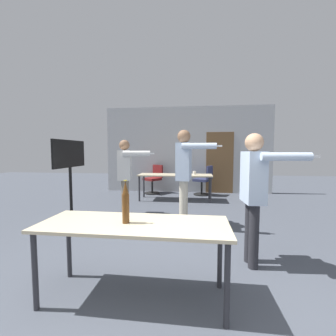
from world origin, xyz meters
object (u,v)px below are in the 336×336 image
(person_far_watching, at_px, (254,186))
(office_chair_far_right, at_px, (154,180))
(drink_cup, at_px, (194,173))
(tv_screen, at_px, (70,170))
(person_right_polo, at_px, (185,168))
(beer_bottle, at_px, (126,203))
(office_chair_near_pushed, at_px, (204,181))
(person_center_tall, at_px, (125,171))

(person_far_watching, bearing_deg, office_chair_far_right, -159.44)
(person_far_watching, xyz_separation_m, drink_cup, (-0.75, 3.71, -0.21))
(office_chair_far_right, bearing_deg, tv_screen, 105.20)
(person_right_polo, xyz_separation_m, drink_cup, (0.17, 2.33, -0.31))
(office_chair_far_right, relative_size, beer_bottle, 2.33)
(office_chair_near_pushed, height_order, drink_cup, office_chair_near_pushed)
(person_center_tall, relative_size, beer_bottle, 4.07)
(tv_screen, bearing_deg, person_center_tall, -70.08)
(person_center_tall, height_order, drink_cup, person_center_tall)
(person_center_tall, bearing_deg, tv_screen, -81.80)
(office_chair_near_pushed, bearing_deg, beer_bottle, -166.52)
(person_center_tall, bearing_deg, office_chair_near_pushed, 133.11)
(person_center_tall, bearing_deg, person_far_watching, 38.13)
(tv_screen, relative_size, person_center_tall, 0.99)
(office_chair_near_pushed, bearing_deg, drink_cup, 179.82)
(person_right_polo, height_order, beer_bottle, person_right_polo)
(office_chair_far_right, height_order, office_chair_near_pushed, same)
(person_center_tall, height_order, person_right_polo, person_right_polo)
(person_far_watching, relative_size, office_chair_near_pushed, 1.73)
(tv_screen, height_order, drink_cup, tv_screen)
(person_right_polo, bearing_deg, person_center_tall, -105.88)
(person_right_polo, relative_size, drink_cup, 20.14)
(person_right_polo, height_order, office_chair_far_right, person_right_polo)
(office_chair_near_pushed, bearing_deg, tv_screen, 159.21)
(tv_screen, relative_size, office_chair_near_pushed, 1.73)
(person_right_polo, bearing_deg, tv_screen, -87.87)
(tv_screen, bearing_deg, office_chair_near_pushed, -44.25)
(person_right_polo, distance_m, drink_cup, 2.36)
(beer_bottle, relative_size, drink_cup, 4.53)
(person_far_watching, height_order, office_chair_far_right, person_far_watching)
(tv_screen, distance_m, person_right_polo, 2.37)
(tv_screen, relative_size, beer_bottle, 4.03)
(person_right_polo, xyz_separation_m, office_chair_near_pushed, (0.48, 3.03, -0.65))
(tv_screen, height_order, office_chair_far_right, tv_screen)
(office_chair_far_right, height_order, drink_cup, office_chair_far_right)
(person_right_polo, bearing_deg, office_chair_far_right, -154.58)
(office_chair_far_right, distance_m, office_chair_near_pushed, 1.66)
(tv_screen, bearing_deg, beer_bottle, -140.28)
(beer_bottle, height_order, drink_cup, beer_bottle)
(person_far_watching, relative_size, beer_bottle, 4.01)
(person_far_watching, bearing_deg, office_chair_near_pushed, -178.61)
(drink_cup, bearing_deg, person_far_watching, -78.61)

